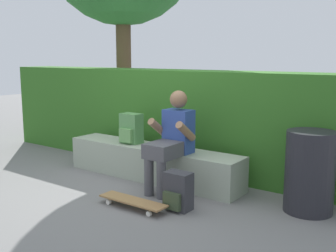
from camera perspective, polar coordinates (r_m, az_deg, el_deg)
The scene contains 8 objects.
ground_plane at distance 5.11m, azimuth -5.37°, elevation -8.45°, with size 24.00×24.00×0.00m, color slate.
bench_main at distance 5.37m, azimuth -2.27°, elevation -5.09°, with size 2.53×0.46×0.43m.
person_skater at distance 4.83m, azimuth 0.48°, elevation -1.65°, with size 0.49×0.62×1.18m.
skateboard_near_person at distance 4.42m, azimuth -4.91°, elevation -10.36°, with size 0.80×0.20×0.09m.
backpack_on_bench at distance 5.49m, azimuth -5.16°, elevation -0.40°, with size 0.28×0.23×0.40m.
backpack_on_ground at distance 4.33m, azimuth 1.36°, elevation -9.09°, with size 0.28×0.23×0.40m.
hedge_row at distance 6.08m, azimuth -0.84°, elevation 1.27°, with size 5.98×0.64×1.39m.
trash_bin at distance 4.45m, azimuth 19.07°, elevation -6.03°, with size 0.50×0.50×0.84m.
Camera 1 is at (3.24, -3.62, 1.59)m, focal length 43.94 mm.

